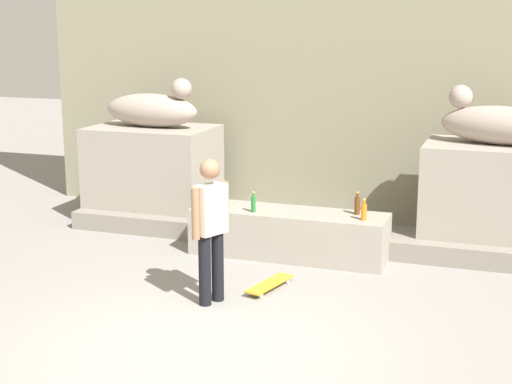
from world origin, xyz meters
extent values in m
plane|color=gray|center=(0.00, 0.00, 0.00)|extent=(40.00, 40.00, 0.00)
cube|color=gray|center=(0.00, 5.61, 3.03)|extent=(9.78, 0.60, 6.05)
cube|color=gray|center=(-2.60, 4.32, 0.75)|extent=(1.91, 1.30, 1.51)
cube|color=gray|center=(2.60, 4.32, 0.75)|extent=(1.91, 1.30, 1.51)
ellipsoid|color=#A49287|center=(-2.60, 4.32, 1.77)|extent=(1.65, 0.71, 0.52)
sphere|color=#A49287|center=(-2.05, 4.27, 2.13)|extent=(0.32, 0.32, 0.32)
ellipsoid|color=#A49287|center=(2.60, 4.32, 1.77)|extent=(1.68, 0.90, 0.52)
sphere|color=#A49287|center=(2.06, 4.44, 2.13)|extent=(0.32, 0.32, 0.32)
cube|color=gray|center=(0.00, 3.18, 0.32)|extent=(2.66, 0.75, 0.63)
cylinder|color=black|center=(-0.37, 1.14, 0.41)|extent=(0.14, 0.14, 0.82)
cylinder|color=black|center=(-0.29, 1.32, 0.41)|extent=(0.14, 0.14, 0.82)
cube|color=beige|center=(-0.33, 1.23, 1.10)|extent=(0.33, 0.41, 0.56)
sphere|color=#8C6647|center=(-0.33, 1.23, 1.55)|extent=(0.23, 0.23, 0.23)
cylinder|color=#8C6647|center=(-0.42, 1.02, 1.09)|extent=(0.09, 0.09, 0.58)
cylinder|color=#8C6647|center=(-0.24, 1.44, 1.09)|extent=(0.09, 0.09, 0.58)
cube|color=gold|center=(0.16, 1.86, 0.07)|extent=(0.38, 0.82, 0.02)
cylinder|color=white|center=(0.16, 2.17, 0.03)|extent=(0.04, 0.06, 0.06)
cylinder|color=white|center=(0.30, 2.13, 0.03)|extent=(0.04, 0.06, 0.06)
cylinder|color=white|center=(0.02, 1.58, 0.03)|extent=(0.04, 0.06, 0.06)
cylinder|color=white|center=(0.16, 1.55, 0.03)|extent=(0.04, 0.06, 0.06)
cylinder|color=#593314|center=(0.90, 3.32, 0.75)|extent=(0.08, 0.08, 0.23)
cylinder|color=#593314|center=(0.90, 3.32, 0.90)|extent=(0.03, 0.03, 0.06)
cylinder|color=yellow|center=(0.90, 3.32, 0.93)|extent=(0.04, 0.04, 0.01)
cylinder|color=#1E722D|center=(-0.44, 2.99, 0.74)|extent=(0.06, 0.06, 0.21)
cylinder|color=#1E722D|center=(-0.44, 2.99, 0.87)|extent=(0.03, 0.03, 0.06)
cylinder|color=yellow|center=(-0.44, 2.99, 0.90)|extent=(0.03, 0.03, 0.01)
cylinder|color=orange|center=(1.04, 3.06, 0.74)|extent=(0.07, 0.07, 0.21)
cylinder|color=orange|center=(1.04, 3.06, 0.87)|extent=(0.03, 0.03, 0.06)
cylinder|color=yellow|center=(1.04, 3.06, 0.91)|extent=(0.04, 0.04, 0.01)
cylinder|color=red|center=(-1.07, 3.36, 0.74)|extent=(0.08, 0.08, 0.22)
cylinder|color=red|center=(-1.07, 3.36, 0.88)|extent=(0.03, 0.03, 0.06)
cylinder|color=yellow|center=(-1.07, 3.36, 0.92)|extent=(0.04, 0.04, 0.01)
cube|color=gray|center=(0.00, 3.64, 0.13)|extent=(7.11, 0.50, 0.27)
camera|label=1|loc=(2.85, -6.33, 3.17)|focal=53.30mm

